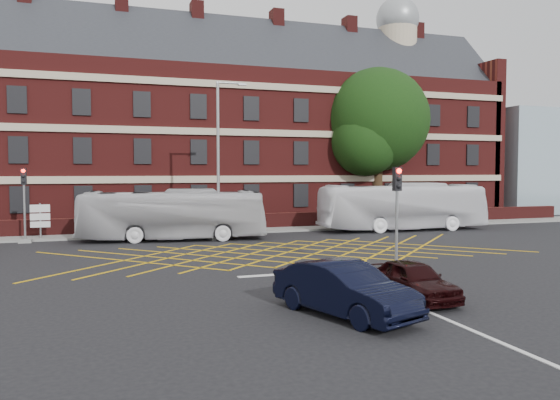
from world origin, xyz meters
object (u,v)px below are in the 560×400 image
object	(u,v)px
car_maroon	(413,280)
direction_signs	(40,217)
traffic_light_near	(397,230)
car_navy	(344,289)
traffic_light_far	(25,212)
street_lamp	(219,185)
deciduous_tree	(377,127)
bus_left	(173,215)
utility_cabinet	(359,271)
bus_right	(403,207)

from	to	relation	value
car_maroon	direction_signs	xyz separation A→B (m)	(-12.78, 19.95, 0.75)
traffic_light_near	car_navy	bearing A→B (deg)	-132.65
car_maroon	traffic_light_far	bearing A→B (deg)	123.09
direction_signs	street_lamp	bearing A→B (deg)	-16.05
deciduous_tree	bus_left	bearing A→B (deg)	-157.40
deciduous_tree	traffic_light_near	size ratio (longest dim) A/B	2.92
car_maroon	utility_cabinet	world-z (taller)	car_maroon
direction_signs	traffic_light_far	bearing A→B (deg)	-129.87
deciduous_tree	direction_signs	size ratio (longest dim) A/B	5.68
car_navy	utility_cabinet	size ratio (longest dim) A/B	5.53
traffic_light_far	utility_cabinet	distance (m)	20.77
street_lamp	direction_signs	size ratio (longest dim) A/B	4.28
utility_cabinet	bus_left	bearing A→B (deg)	108.69
deciduous_tree	direction_signs	bearing A→B (deg)	-168.92
car_navy	direction_signs	bearing A→B (deg)	95.61
deciduous_tree	direction_signs	world-z (taller)	deciduous_tree
bus_left	street_lamp	size ratio (longest dim) A/B	1.16
bus_left	bus_right	distance (m)	15.79
deciduous_tree	utility_cabinet	bearing A→B (deg)	-120.05
utility_cabinet	bus_right	bearing A→B (deg)	53.84
deciduous_tree	street_lamp	bearing A→B (deg)	-152.20
car_maroon	bus_right	bearing A→B (deg)	57.45
bus_left	street_lamp	world-z (taller)	street_lamp
bus_right	traffic_light_far	distance (m)	24.01
bus_right	street_lamp	distance (m)	13.22
car_maroon	traffic_light_far	distance (m)	23.40
bus_left	street_lamp	bearing A→B (deg)	-92.36
direction_signs	traffic_light_near	bearing A→B (deg)	-47.59
bus_left	traffic_light_far	distance (m)	8.34
direction_signs	utility_cabinet	xyz separation A→B (m)	(12.38, -16.93, -0.96)
car_navy	utility_cabinet	world-z (taller)	car_navy
bus_left	traffic_light_near	bearing A→B (deg)	-143.78
bus_right	car_navy	distance (m)	23.27
car_navy	car_maroon	size ratio (longest dim) A/B	1.25
deciduous_tree	utility_cabinet	size ratio (longest dim) A/B	14.84
traffic_light_near	car_maroon	bearing A→B (deg)	-113.72
direction_signs	car_navy	bearing A→B (deg)	-64.95
car_maroon	utility_cabinet	distance (m)	3.06
deciduous_tree	car_navy	bearing A→B (deg)	-120.32
bus_right	traffic_light_near	world-z (taller)	traffic_light_near
deciduous_tree	car_maroon	bearing A→B (deg)	-116.20
car_navy	traffic_light_near	bearing A→B (deg)	27.92
car_maroon	utility_cabinet	xyz separation A→B (m)	(-0.40, 3.02, -0.21)
bus_right	car_maroon	size ratio (longest dim) A/B	3.17
street_lamp	bus_left	bearing A→B (deg)	169.07
traffic_light_far	street_lamp	distance (m)	11.19
bus_right	car_maroon	xyz separation A→B (m)	(-10.48, -17.91, -1.01)
traffic_light_far	utility_cabinet	size ratio (longest dim) A/B	5.08
traffic_light_near	street_lamp	bearing A→B (deg)	108.62
utility_cabinet	direction_signs	bearing A→B (deg)	126.17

